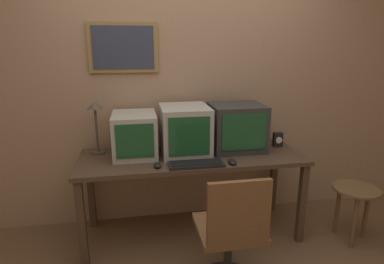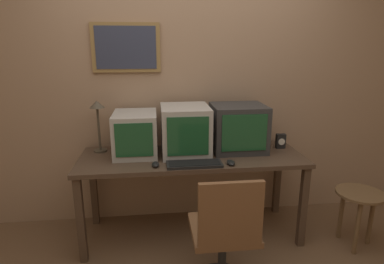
{
  "view_description": "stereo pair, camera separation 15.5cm",
  "coord_description": "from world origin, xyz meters",
  "px_view_note": "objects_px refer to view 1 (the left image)",
  "views": [
    {
      "loc": [
        -0.45,
        -1.59,
        1.65
      ],
      "look_at": [
        0.0,
        0.92,
        0.95
      ],
      "focal_mm": 30.0,
      "sensor_mm": 36.0,
      "label": 1
    },
    {
      "loc": [
        -0.3,
        -1.62,
        1.65
      ],
      "look_at": [
        0.0,
        0.92,
        0.95
      ],
      "focal_mm": 30.0,
      "sensor_mm": 36.0,
      "label": 2
    }
  ],
  "objects_px": {
    "monitor_right": "(237,127)",
    "desk_clock": "(278,140)",
    "monitor_left": "(135,134)",
    "desk_lamp": "(95,116)",
    "monitor_center": "(185,130)",
    "side_stool": "(355,199)",
    "keyboard_main": "(196,164)",
    "mouse_near_keyboard": "(232,162)",
    "office_chair": "(231,242)",
    "mouse_far_corner": "(157,165)"
  },
  "relations": [
    {
      "from": "mouse_far_corner",
      "to": "desk_lamp",
      "type": "relative_size",
      "value": 0.23
    },
    {
      "from": "monitor_center",
      "to": "monitor_right",
      "type": "distance_m",
      "value": 0.47
    },
    {
      "from": "office_chair",
      "to": "mouse_near_keyboard",
      "type": "bearing_deg",
      "value": 73.27
    },
    {
      "from": "monitor_right",
      "to": "desk_clock",
      "type": "distance_m",
      "value": 0.42
    },
    {
      "from": "monitor_center",
      "to": "desk_clock",
      "type": "relative_size",
      "value": 3.48
    },
    {
      "from": "monitor_left",
      "to": "side_stool",
      "type": "height_order",
      "value": "monitor_left"
    },
    {
      "from": "monitor_left",
      "to": "office_chair",
      "type": "xyz_separation_m",
      "value": [
        0.59,
        -0.85,
        -0.53
      ]
    },
    {
      "from": "mouse_near_keyboard",
      "to": "office_chair",
      "type": "relative_size",
      "value": 0.13
    },
    {
      "from": "mouse_near_keyboard",
      "to": "mouse_far_corner",
      "type": "xyz_separation_m",
      "value": [
        -0.58,
        0.03,
        0.0
      ]
    },
    {
      "from": "monitor_left",
      "to": "side_stool",
      "type": "xyz_separation_m",
      "value": [
        1.81,
        -0.43,
        -0.54
      ]
    },
    {
      "from": "monitor_center",
      "to": "keyboard_main",
      "type": "height_order",
      "value": "monitor_center"
    },
    {
      "from": "mouse_far_corner",
      "to": "desk_clock",
      "type": "xyz_separation_m",
      "value": [
        1.12,
        0.33,
        0.05
      ]
    },
    {
      "from": "monitor_center",
      "to": "side_stool",
      "type": "height_order",
      "value": "monitor_center"
    },
    {
      "from": "monitor_right",
      "to": "desk_clock",
      "type": "bearing_deg",
      "value": 0.36
    },
    {
      "from": "monitor_left",
      "to": "keyboard_main",
      "type": "bearing_deg",
      "value": -36.63
    },
    {
      "from": "monitor_left",
      "to": "desk_lamp",
      "type": "height_order",
      "value": "desk_lamp"
    },
    {
      "from": "monitor_center",
      "to": "office_chair",
      "type": "xyz_separation_m",
      "value": [
        0.18,
        -0.81,
        -0.56
      ]
    },
    {
      "from": "mouse_near_keyboard",
      "to": "side_stool",
      "type": "bearing_deg",
      "value": -4.36
    },
    {
      "from": "monitor_center",
      "to": "keyboard_main",
      "type": "distance_m",
      "value": 0.36
    },
    {
      "from": "keyboard_main",
      "to": "desk_lamp",
      "type": "relative_size",
      "value": 0.96
    },
    {
      "from": "desk_lamp",
      "to": "monitor_center",
      "type": "bearing_deg",
      "value": -10.25
    },
    {
      "from": "desk_lamp",
      "to": "monitor_left",
      "type": "bearing_deg",
      "value": -16.99
    },
    {
      "from": "mouse_far_corner",
      "to": "office_chair",
      "type": "relative_size",
      "value": 0.11
    },
    {
      "from": "monitor_center",
      "to": "side_stool",
      "type": "distance_m",
      "value": 1.56
    },
    {
      "from": "office_chair",
      "to": "desk_lamp",
      "type": "bearing_deg",
      "value": 133.96
    },
    {
      "from": "side_stool",
      "to": "keyboard_main",
      "type": "bearing_deg",
      "value": 176.04
    },
    {
      "from": "monitor_left",
      "to": "mouse_near_keyboard",
      "type": "distance_m",
      "value": 0.84
    },
    {
      "from": "monitor_left",
      "to": "desk_lamp",
      "type": "bearing_deg",
      "value": 163.01
    },
    {
      "from": "monitor_right",
      "to": "desk_lamp",
      "type": "height_order",
      "value": "desk_lamp"
    },
    {
      "from": "monitor_right",
      "to": "mouse_near_keyboard",
      "type": "distance_m",
      "value": 0.42
    },
    {
      "from": "monitor_center",
      "to": "desk_lamp",
      "type": "distance_m",
      "value": 0.76
    },
    {
      "from": "monitor_right",
      "to": "desk_clock",
      "type": "relative_size",
      "value": 3.51
    },
    {
      "from": "mouse_near_keyboard",
      "to": "desk_clock",
      "type": "relative_size",
      "value": 0.86
    },
    {
      "from": "monitor_right",
      "to": "side_stool",
      "type": "relative_size",
      "value": 0.94
    },
    {
      "from": "mouse_near_keyboard",
      "to": "monitor_left",
      "type": "bearing_deg",
      "value": 154.56
    },
    {
      "from": "keyboard_main",
      "to": "mouse_near_keyboard",
      "type": "bearing_deg",
      "value": -2.48
    },
    {
      "from": "keyboard_main",
      "to": "mouse_far_corner",
      "type": "bearing_deg",
      "value": 176.74
    },
    {
      "from": "monitor_left",
      "to": "monitor_right",
      "type": "height_order",
      "value": "monitor_right"
    },
    {
      "from": "monitor_center",
      "to": "office_chair",
      "type": "distance_m",
      "value": 1.0
    },
    {
      "from": "side_stool",
      "to": "mouse_far_corner",
      "type": "bearing_deg",
      "value": 176.16
    },
    {
      "from": "desk_clock",
      "to": "office_chair",
      "type": "bearing_deg",
      "value": -129.11
    },
    {
      "from": "monitor_right",
      "to": "side_stool",
      "type": "xyz_separation_m",
      "value": [
        0.92,
        -0.43,
        -0.56
      ]
    },
    {
      "from": "mouse_near_keyboard",
      "to": "desk_lamp",
      "type": "bearing_deg",
      "value": 156.98
    },
    {
      "from": "monitor_right",
      "to": "keyboard_main",
      "type": "bearing_deg",
      "value": -141.5
    },
    {
      "from": "mouse_far_corner",
      "to": "desk_lamp",
      "type": "bearing_deg",
      "value": 138.56
    },
    {
      "from": "side_stool",
      "to": "desk_clock",
      "type": "bearing_deg",
      "value": 140.32
    },
    {
      "from": "monitor_center",
      "to": "mouse_near_keyboard",
      "type": "height_order",
      "value": "monitor_center"
    },
    {
      "from": "side_stool",
      "to": "monitor_right",
      "type": "bearing_deg",
      "value": 154.82
    },
    {
      "from": "monitor_center",
      "to": "side_stool",
      "type": "bearing_deg",
      "value": -15.96
    },
    {
      "from": "monitor_right",
      "to": "office_chair",
      "type": "xyz_separation_m",
      "value": [
        -0.29,
        -0.85,
        -0.55
      ]
    }
  ]
}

